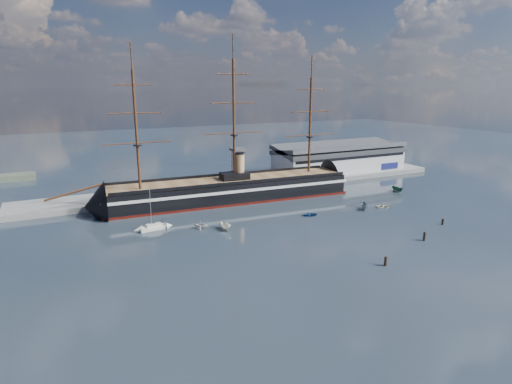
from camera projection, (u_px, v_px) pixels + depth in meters
name	position (u px, v px, depth m)	size (l,w,h in m)	color
ground	(270.00, 212.00, 141.99)	(600.00, 600.00, 0.00)	#1C2830
quay	(250.00, 187.00, 177.58)	(180.00, 18.00, 2.00)	slate
warehouse	(339.00, 158.00, 199.78)	(63.00, 21.00, 11.60)	#B7BABC
quay_tower	(238.00, 166.00, 169.58)	(5.00, 5.00, 15.00)	silver
warship	(225.00, 190.00, 155.04)	(113.34, 21.56, 53.94)	black
sailboat	(154.00, 227.00, 124.85)	(8.37, 3.28, 13.04)	beige
motorboat_a	(226.00, 230.00, 124.90)	(6.50, 2.38, 2.60)	white
motorboat_b	(310.00, 216.00, 138.32)	(2.97, 1.19, 1.38)	navy
motorboat_c	(364.00, 209.00, 145.51)	(6.43, 2.36, 2.57)	slate
motorboat_d	(201.00, 228.00, 126.28)	(6.89, 2.99, 2.53)	silver
motorboat_e	(384.00, 207.00, 147.87)	(3.19, 1.27, 1.49)	beige
motorboat_f	(397.00, 192.00, 169.70)	(6.17, 2.26, 2.47)	#234E3D
piling_near_mid	(385.00, 266.00, 100.11)	(0.64, 0.64, 3.02)	black
piling_near_right	(424.00, 241.00, 116.31)	(0.64, 0.64, 3.19)	black
piling_far_right	(442.00, 225.00, 129.59)	(0.64, 0.64, 2.65)	black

